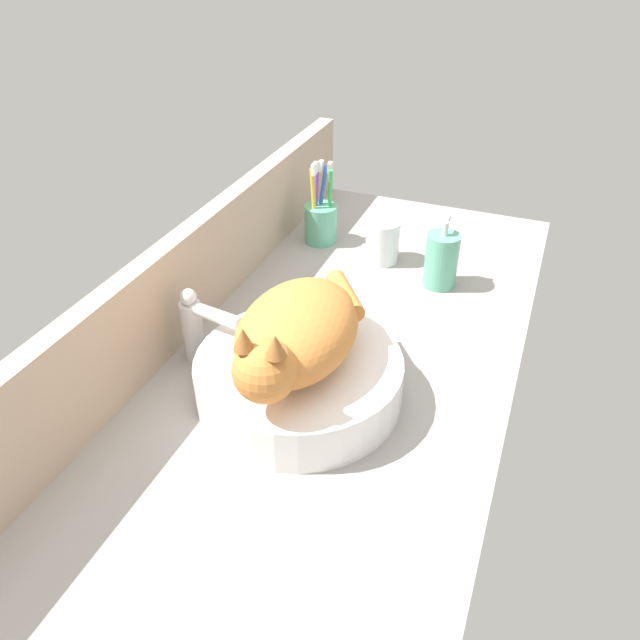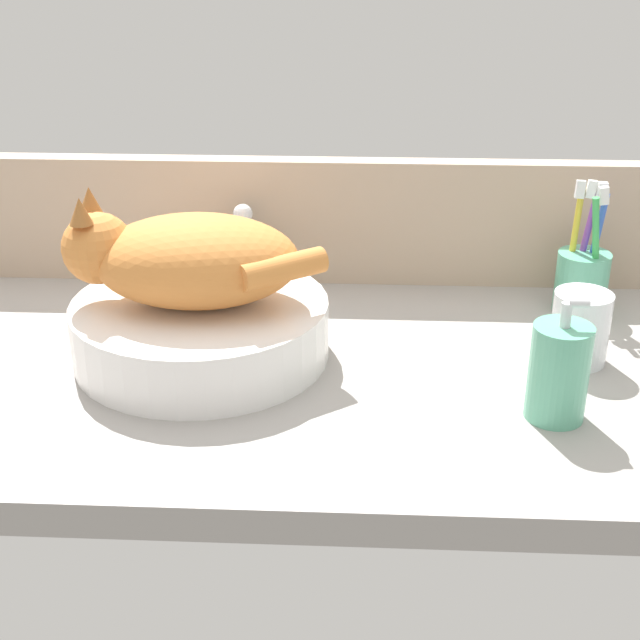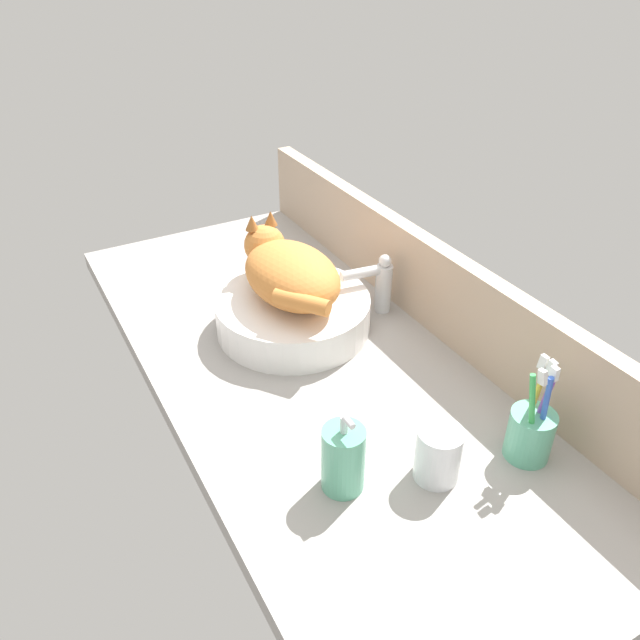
# 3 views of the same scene
# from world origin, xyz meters

# --- Properties ---
(ground_plane) EXTENTS (1.37, 0.60, 0.04)m
(ground_plane) POSITION_xyz_m (0.00, 0.00, -0.02)
(ground_plane) COLOR #9E9993
(backsplash_panel) EXTENTS (1.37, 0.04, 0.19)m
(backsplash_panel) POSITION_xyz_m (0.00, 0.28, 0.09)
(backsplash_panel) COLOR tan
(backsplash_panel) RESTS_ON ground_plane
(sink_basin) EXTENTS (0.32, 0.32, 0.07)m
(sink_basin) POSITION_xyz_m (-0.12, 0.02, 0.04)
(sink_basin) COLOR white
(sink_basin) RESTS_ON ground_plane
(cat) EXTENTS (0.32, 0.18, 0.14)m
(cat) POSITION_xyz_m (-0.13, 0.02, 0.13)
(cat) COLOR orange
(cat) RESTS_ON sink_basin
(faucet) EXTENTS (0.04, 0.12, 0.14)m
(faucet) POSITION_xyz_m (-0.09, 0.21, 0.07)
(faucet) COLOR silver
(faucet) RESTS_ON ground_plane
(soap_dispenser) EXTENTS (0.07, 0.07, 0.14)m
(soap_dispenser) POSITION_xyz_m (0.30, -0.11, 0.06)
(soap_dispenser) COLOR #60B793
(soap_dispenser) RESTS_ON ground_plane
(toothbrush_cup) EXTENTS (0.07, 0.07, 0.19)m
(toothbrush_cup) POSITION_xyz_m (0.39, 0.18, 0.05)
(toothbrush_cup) COLOR #5BB28E
(toothbrush_cup) RESTS_ON ground_plane
(water_glass) EXTENTS (0.07, 0.07, 0.09)m
(water_glass) POSITION_xyz_m (0.36, 0.03, 0.04)
(water_glass) COLOR white
(water_glass) RESTS_ON ground_plane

